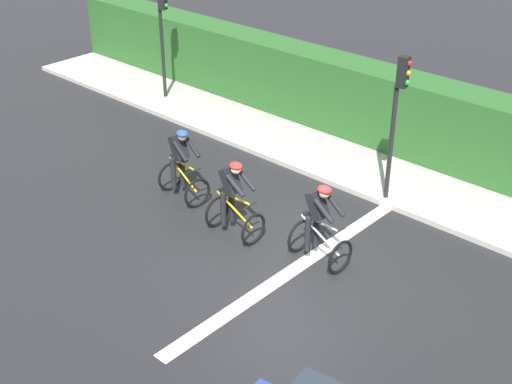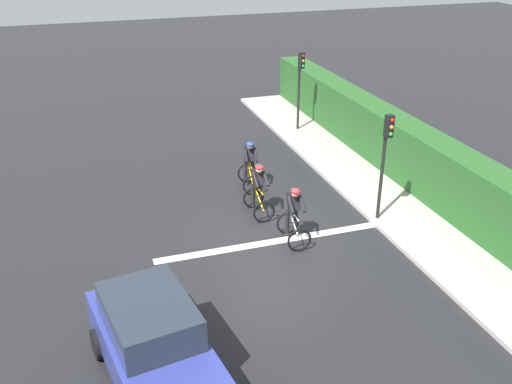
# 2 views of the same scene
# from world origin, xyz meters

# --- Properties ---
(ground_plane) EXTENTS (80.00, 80.00, 0.00)m
(ground_plane) POSITION_xyz_m (0.00, 0.00, 0.00)
(ground_plane) COLOR black
(sidewalk_kerb) EXTENTS (2.80, 22.19, 0.12)m
(sidewalk_kerb) POSITION_xyz_m (4.38, 2.00, 0.06)
(sidewalk_kerb) COLOR #ADA89E
(sidewalk_kerb) RESTS_ON ground
(stone_wall_low) EXTENTS (0.44, 22.19, 0.64)m
(stone_wall_low) POSITION_xyz_m (5.28, 2.00, 0.32)
(stone_wall_low) COLOR tan
(stone_wall_low) RESTS_ON ground
(hedge_wall) EXTENTS (1.10, 22.19, 2.01)m
(hedge_wall) POSITION_xyz_m (5.58, 2.00, 1.01)
(hedge_wall) COLOR #265623
(hedge_wall) RESTS_ON ground
(road_marking_stop_line) EXTENTS (7.00, 0.30, 0.01)m
(road_marking_stop_line) POSITION_xyz_m (0.00, -0.29, 0.00)
(road_marking_stop_line) COLOR silver
(road_marking_stop_line) RESTS_ON ground
(cyclist_lead) EXTENTS (0.82, 1.16, 1.66)m
(cyclist_lead) POSITION_xyz_m (0.33, 3.32, 0.80)
(cyclist_lead) COLOR black
(cyclist_lead) RESTS_ON ground
(cyclist_second) EXTENTS (0.69, 1.08, 1.66)m
(cyclist_second) POSITION_xyz_m (-0.01, 1.43, 0.80)
(cyclist_second) COLOR black
(cyclist_second) RESTS_ON ground
(cyclist_mid) EXTENTS (0.74, 1.12, 1.66)m
(cyclist_mid) POSITION_xyz_m (0.39, -0.43, 0.80)
(cyclist_mid) COLOR black
(cyclist_mid) RESTS_ON ground
(car_navy) EXTENTS (2.35, 4.31, 1.76)m
(car_navy) POSITION_xyz_m (-4.11, -4.60, 0.87)
(car_navy) COLOR navy
(car_navy) RESTS_ON ground
(traffic_light_near_crossing) EXTENTS (0.22, 0.31, 3.34)m
(traffic_light_near_crossing) POSITION_xyz_m (3.22, -0.19, 2.22)
(traffic_light_near_crossing) COLOR black
(traffic_light_near_crossing) RESTS_ON ground
(traffic_light_far_junction) EXTENTS (0.26, 0.30, 3.34)m
(traffic_light_far_junction) POSITION_xyz_m (3.99, 8.01, 2.22)
(traffic_light_far_junction) COLOR black
(traffic_light_far_junction) RESTS_ON ground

